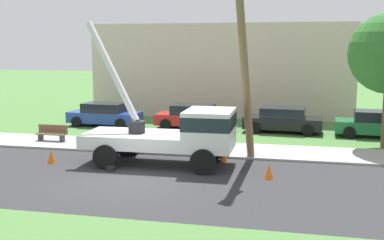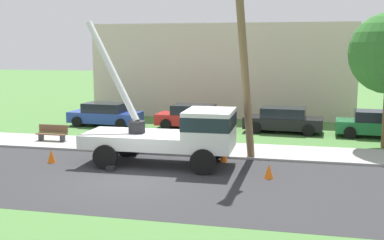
{
  "view_description": "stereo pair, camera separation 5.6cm",
  "coord_description": "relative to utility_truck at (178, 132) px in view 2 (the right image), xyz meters",
  "views": [
    {
      "loc": [
        5.86,
        -16.28,
        4.9
      ],
      "look_at": [
        1.69,
        2.5,
        1.9
      ],
      "focal_mm": 44.64,
      "sensor_mm": 36.0,
      "label": 1
    },
    {
      "loc": [
        5.91,
        -16.26,
        4.9
      ],
      "look_at": [
        1.69,
        2.5,
        1.9
      ],
      "focal_mm": 44.64,
      "sensor_mm": 36.0,
      "label": 2
    }
  ],
  "objects": [
    {
      "name": "ground_plane",
      "position": [
        -1.14,
        9.61,
        -1.41
      ],
      "size": [
        120.0,
        120.0,
        0.0
      ],
      "primitive_type": "plane",
      "color": "#477538"
    },
    {
      "name": "road_asphalt",
      "position": [
        -1.14,
        -2.39,
        -1.4
      ],
      "size": [
        80.0,
        7.92,
        0.01
      ],
      "primitive_type": "cube",
      "color": "#2B2B2D",
      "rests_on": "ground"
    },
    {
      "name": "sidewalk_strip",
      "position": [
        -1.14,
        3.1,
        -1.36
      ],
      "size": [
        80.0,
        3.05,
        0.1
      ],
      "primitive_type": "cube",
      "color": "#9E9E99",
      "rests_on": "ground"
    },
    {
      "name": "utility_truck",
      "position": [
        0.0,
        0.0,
        0.0
      ],
      "size": [
        6.8,
        3.2,
        5.98
      ],
      "color": "silver",
      "rests_on": "ground"
    },
    {
      "name": "leaning_utility_pole",
      "position": [
        2.52,
        0.89,
        3.13
      ],
      "size": [
        1.01,
        2.82,
        8.83
      ],
      "color": "brown",
      "rests_on": "ground"
    },
    {
      "name": "traffic_cone_ahead",
      "position": [
        3.78,
        -1.2,
        -1.13
      ],
      "size": [
        0.36,
        0.36,
        0.56
      ],
      "primitive_type": "cone",
      "color": "orange",
      "rests_on": "ground"
    },
    {
      "name": "traffic_cone_behind",
      "position": [
        -5.36,
        -0.76,
        -1.13
      ],
      "size": [
        0.36,
        0.36,
        0.56
      ],
      "primitive_type": "cone",
      "color": "orange",
      "rests_on": "ground"
    },
    {
      "name": "traffic_cone_curbside",
      "position": [
        1.73,
        1.0,
        -1.13
      ],
      "size": [
        0.36,
        0.36,
        0.56
      ],
      "primitive_type": "cone",
      "color": "orange",
      "rests_on": "ground"
    },
    {
      "name": "parked_sedan_blue",
      "position": [
        -6.85,
        8.57,
        -0.7
      ],
      "size": [
        4.51,
        2.22,
        1.42
      ],
      "color": "#263F99",
      "rests_on": "ground"
    },
    {
      "name": "parked_sedan_red",
      "position": [
        -1.33,
        8.87,
        -0.7
      ],
      "size": [
        4.46,
        2.11,
        1.42
      ],
      "color": "#B21E1E",
      "rests_on": "ground"
    },
    {
      "name": "parked_sedan_black",
      "position": [
        3.95,
        8.72,
        -0.7
      ],
      "size": [
        4.51,
        2.2,
        1.42
      ],
      "color": "black",
      "rests_on": "ground"
    },
    {
      "name": "parked_sedan_green",
      "position": [
        9.0,
        8.35,
        -0.7
      ],
      "size": [
        4.5,
        2.19,
        1.42
      ],
      "color": "#1E6638",
      "rests_on": "ground"
    },
    {
      "name": "park_bench",
      "position": [
        -7.47,
        3.16,
        -0.95
      ],
      "size": [
        1.6,
        0.45,
        0.9
      ],
      "color": "brown",
      "rests_on": "ground"
    },
    {
      "name": "lowrise_building_backdrop",
      "position": [
        -0.59,
        16.04,
        1.79
      ],
      "size": [
        18.0,
        6.0,
        6.4
      ],
      "primitive_type": "cube",
      "color": "beige",
      "rests_on": "ground"
    }
  ]
}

